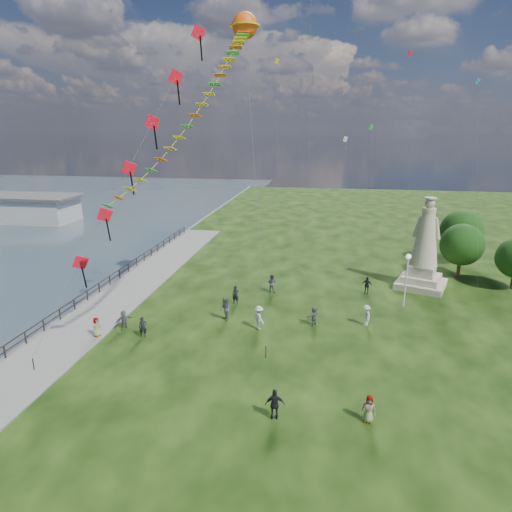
% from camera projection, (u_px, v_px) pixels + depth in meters
% --- Properties ---
extents(waterfront, '(200.00, 200.00, 1.51)m').
position_uv_depth(waterfront, '(93.00, 307.00, 36.38)').
color(waterfront, '#2E3D45').
rests_on(waterfront, ground).
extents(statue, '(5.45, 5.45, 8.60)m').
position_uv_depth(statue, '(424.00, 254.00, 40.02)').
color(statue, '#B9A98C').
rests_on(statue, ground).
extents(lamppost, '(0.43, 0.43, 4.67)m').
position_uv_depth(lamppost, '(407.00, 269.00, 35.42)').
color(lamppost, silver).
rests_on(lamppost, ground).
extents(tree_row, '(8.10, 12.00, 6.01)m').
position_uv_depth(tree_row, '(473.00, 241.00, 43.96)').
color(tree_row, '#382314').
rests_on(tree_row, ground).
extents(person_0, '(0.67, 0.61, 1.55)m').
position_uv_depth(person_0, '(143.00, 327.00, 30.87)').
color(person_0, black).
rests_on(person_0, ground).
extents(person_1, '(0.95, 1.09, 1.90)m').
position_uv_depth(person_1, '(225.00, 309.00, 33.50)').
color(person_1, '#595960').
rests_on(person_1, ground).
extents(person_2, '(1.25, 1.30, 1.84)m').
position_uv_depth(person_2, '(259.00, 318.00, 32.09)').
color(person_2, silver).
rests_on(person_2, ground).
extents(person_3, '(1.08, 0.67, 1.72)m').
position_uv_depth(person_3, '(275.00, 404.00, 22.05)').
color(person_3, black).
rests_on(person_3, ground).
extents(person_4, '(0.79, 0.54, 1.51)m').
position_uv_depth(person_4, '(369.00, 409.00, 21.85)').
color(person_4, '#595960').
rests_on(person_4, ground).
extents(person_5, '(1.26, 1.46, 1.47)m').
position_uv_depth(person_5, '(124.00, 319.00, 32.19)').
color(person_5, '#595960').
rests_on(person_5, ground).
extents(person_6, '(0.63, 0.44, 1.64)m').
position_uv_depth(person_6, '(236.00, 295.00, 36.78)').
color(person_6, black).
rests_on(person_6, ground).
extents(person_7, '(0.97, 0.73, 1.78)m').
position_uv_depth(person_7, '(272.00, 283.00, 39.41)').
color(person_7, '#595960').
rests_on(person_7, ground).
extents(person_8, '(0.89, 1.19, 1.65)m').
position_uv_depth(person_8, '(366.00, 315.00, 32.71)').
color(person_8, silver).
rests_on(person_8, ground).
extents(person_9, '(1.03, 0.71, 1.61)m').
position_uv_depth(person_9, '(367.00, 285.00, 39.10)').
color(person_9, black).
rests_on(person_9, ground).
extents(person_10, '(0.64, 0.81, 1.44)m').
position_uv_depth(person_10, '(97.00, 328.00, 30.81)').
color(person_10, '#595960').
rests_on(person_10, ground).
extents(person_11, '(1.31, 1.47, 1.50)m').
position_uv_depth(person_11, '(314.00, 316.00, 32.79)').
color(person_11, '#595960').
rests_on(person_11, ground).
extents(red_kite_train, '(9.14, 9.35, 21.06)m').
position_uv_depth(red_kite_train, '(139.00, 152.00, 27.36)').
color(red_kite_train, black).
rests_on(red_kite_train, ground).
extents(serpent_kite, '(8.59, 13.05, 22.44)m').
position_uv_depth(serpent_kite, '(243.00, 29.00, 30.07)').
color(serpent_kite, black).
rests_on(serpent_kite, ground).
extents(small_kites, '(19.93, 13.70, 31.98)m').
position_uv_depth(small_kites, '(358.00, 113.00, 43.28)').
color(small_kites, silver).
rests_on(small_kites, ground).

